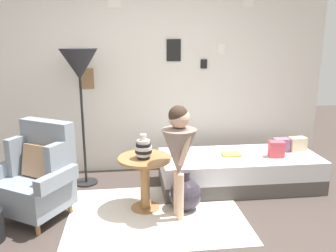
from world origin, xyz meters
TOP-DOWN VIEW (x-y plane):
  - ground_plane at (0.00, 0.00)m, footprint 12.00×12.00m
  - gallery_wall at (0.00, 1.95)m, footprint 4.80×0.12m
  - rug at (-0.02, 0.58)m, footprint 1.78×1.35m
  - armchair at (-1.19, 0.72)m, footprint 0.90×0.84m
  - daybed at (1.05, 1.18)m, footprint 1.90×0.81m
  - pillow_head at (1.82, 1.26)m, footprint 0.22×0.15m
  - pillow_mid at (1.62, 1.27)m, footprint 0.19×0.12m
  - pillow_back at (1.46, 1.07)m, footprint 0.19×0.14m
  - side_table at (-0.12, 0.73)m, footprint 0.55×0.55m
  - vase_striped at (-0.13, 0.69)m, footprint 0.17×0.17m
  - floor_lamp at (-0.82, 1.49)m, footprint 0.44×0.44m
  - person_child at (0.20, 0.49)m, footprint 0.34×0.34m
  - book_on_daybed at (0.95, 1.18)m, footprint 0.23×0.18m
  - demijohn_near at (0.30, 0.66)m, footprint 0.35×0.35m

SIDE VIEW (x-z plane):
  - ground_plane at x=0.00m, z-range 0.00..0.00m
  - rug at x=-0.02m, z-range 0.00..0.01m
  - demijohn_near at x=0.30m, z-range -0.04..0.39m
  - daybed at x=1.05m, z-range 0.00..0.40m
  - side_table at x=-0.12m, z-range 0.12..0.71m
  - book_on_daybed at x=0.95m, z-range 0.40..0.43m
  - armchair at x=-1.19m, z-range -0.05..0.92m
  - pillow_mid at x=1.62m, z-range 0.40..0.56m
  - pillow_head at x=1.82m, z-range 0.40..0.57m
  - pillow_back at x=1.46m, z-range 0.40..0.59m
  - vase_striped at x=-0.13m, z-range 0.56..0.82m
  - person_child at x=0.20m, z-range 0.17..1.33m
  - gallery_wall at x=0.00m, z-range 0.00..2.60m
  - floor_lamp at x=-0.82m, z-range 0.61..2.27m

